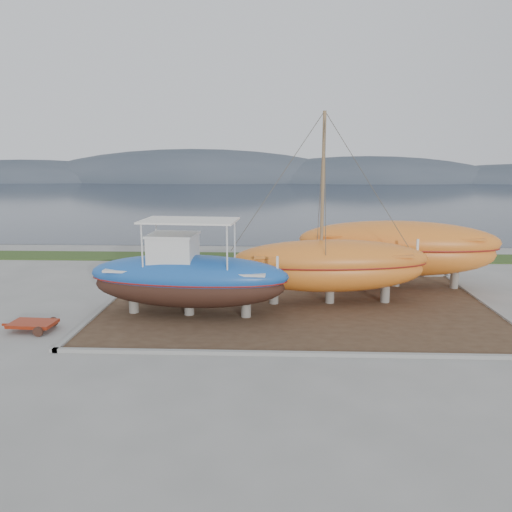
# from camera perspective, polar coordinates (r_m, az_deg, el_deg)

# --- Properties ---
(ground) EXTENTS (140.00, 140.00, 0.00)m
(ground) POSITION_cam_1_polar(r_m,az_deg,el_deg) (20.37, 5.14, -9.02)
(ground) COLOR gray
(ground) RESTS_ON ground
(dirt_patch) EXTENTS (18.00, 12.00, 0.06)m
(dirt_patch) POSITION_cam_1_polar(r_m,az_deg,el_deg) (24.15, 4.68, -5.65)
(dirt_patch) COLOR #422D1E
(dirt_patch) RESTS_ON ground
(curb_frame) EXTENTS (18.60, 12.60, 0.15)m
(curb_frame) POSITION_cam_1_polar(r_m,az_deg,el_deg) (24.13, 4.69, -5.54)
(curb_frame) COLOR gray
(curb_frame) RESTS_ON ground
(grass_strip) EXTENTS (44.00, 3.00, 0.08)m
(grass_strip) POSITION_cam_1_polar(r_m,az_deg,el_deg) (35.29, 3.93, -0.15)
(grass_strip) COLOR #284219
(grass_strip) RESTS_ON ground
(sea) EXTENTS (260.00, 100.00, 0.04)m
(sea) POSITION_cam_1_polar(r_m,az_deg,el_deg) (89.36, 2.96, 6.83)
(sea) COLOR #182130
(sea) RESTS_ON ground
(mountain_ridge) EXTENTS (200.00, 36.00, 20.00)m
(mountain_ridge) POSITION_cam_1_polar(r_m,az_deg,el_deg) (144.25, 2.72, 8.57)
(mountain_ridge) COLOR #333D49
(mountain_ridge) RESTS_ON ground
(blue_caique) EXTENTS (9.16, 3.52, 4.31)m
(blue_caique) POSITION_cam_1_polar(r_m,az_deg,el_deg) (22.27, -7.77, -1.36)
(blue_caique) COLOR #1C55AE
(blue_caique) RESTS_ON dirt_patch
(white_dinghy) EXTENTS (4.35, 2.72, 1.23)m
(white_dinghy) POSITION_cam_1_polar(r_m,az_deg,el_deg) (25.19, -8.76, -3.50)
(white_dinghy) COLOR silver
(white_dinghy) RESTS_ON dirt_patch
(orange_sailboat) EXTENTS (9.63, 3.53, 9.02)m
(orange_sailboat) POSITION_cam_1_polar(r_m,az_deg,el_deg) (23.78, 8.71, 5.19)
(orange_sailboat) COLOR orange
(orange_sailboat) RESTS_ON dirt_patch
(orange_bare_hull) EXTENTS (10.95, 4.37, 3.49)m
(orange_bare_hull) POSITION_cam_1_polar(r_m,az_deg,el_deg) (28.16, 15.82, 0.14)
(orange_bare_hull) COLOR orange
(orange_bare_hull) RESTS_ON dirt_patch
(red_trailer) EXTENTS (2.75, 1.49, 0.38)m
(red_trailer) POSITION_cam_1_polar(r_m,az_deg,el_deg) (22.68, -24.13, -7.35)
(red_trailer) COLOR maroon
(red_trailer) RESTS_ON ground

